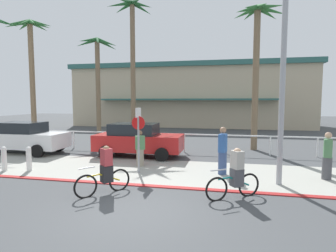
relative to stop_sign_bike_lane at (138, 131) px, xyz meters
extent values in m
plane|color=#424447|center=(1.08, 6.30, -1.68)|extent=(80.00, 80.00, 0.00)
cube|color=#9E9E93|center=(1.08, 0.50, -1.67)|extent=(44.00, 4.00, 0.02)
cube|color=maroon|center=(1.08, -1.50, -1.66)|extent=(44.00, 0.24, 0.03)
cube|color=#BCAD8E|center=(-0.86, 23.11, 1.53)|extent=(25.86, 9.62, 6.41)
cube|color=#2D605B|center=(-0.86, 23.11, 4.98)|extent=(26.46, 10.22, 0.50)
cube|color=#2D605B|center=(-0.86, 17.80, 1.32)|extent=(18.10, 1.20, 0.16)
cylinder|color=white|center=(1.08, 4.80, -0.68)|extent=(22.47, 0.08, 0.08)
cylinder|color=white|center=(-10.15, 4.80, -1.18)|extent=(0.08, 0.08, 1.00)
cylinder|color=white|center=(-7.90, 4.80, -1.18)|extent=(0.08, 0.08, 1.00)
cylinder|color=white|center=(-5.66, 4.80, -1.18)|extent=(0.08, 0.08, 1.00)
cylinder|color=white|center=(-3.41, 4.80, -1.18)|extent=(0.08, 0.08, 1.00)
cylinder|color=white|center=(-1.16, 4.80, -1.18)|extent=(0.08, 0.08, 1.00)
cylinder|color=white|center=(1.08, 4.80, -1.18)|extent=(0.08, 0.08, 1.00)
cylinder|color=white|center=(3.33, 4.80, -1.18)|extent=(0.08, 0.08, 1.00)
cylinder|color=white|center=(5.58, 4.80, -1.18)|extent=(0.08, 0.08, 1.00)
cylinder|color=white|center=(7.82, 4.80, -1.18)|extent=(0.08, 0.08, 1.00)
cylinder|color=gray|center=(0.00, 0.00, -0.58)|extent=(0.08, 0.08, 2.20)
cube|color=white|center=(0.00, 0.00, 0.70)|extent=(0.04, 0.56, 0.36)
cylinder|color=red|center=(0.00, 0.00, 0.30)|extent=(0.52, 0.03, 0.52)
cylinder|color=white|center=(-5.42, -0.78, -1.25)|extent=(0.20, 0.20, 0.85)
sphere|color=white|center=(-5.42, -0.78, -0.78)|extent=(0.20, 0.20, 0.20)
cylinder|color=white|center=(-4.43, -0.59, -1.25)|extent=(0.20, 0.20, 0.85)
sphere|color=white|center=(-4.43, -0.59, -0.78)|extent=(0.20, 0.20, 0.20)
cylinder|color=#9EA0A5|center=(5.09, -0.45, 2.07)|extent=(0.18, 0.18, 7.50)
cone|color=#235B2D|center=(-12.44, 7.44, 6.79)|extent=(1.20, 1.76, 0.57)
cylinder|color=#846B4C|center=(-10.20, 7.20, 2.50)|extent=(0.36, 0.36, 8.35)
cone|color=#2D6B33|center=(-9.37, 7.20, 6.47)|extent=(1.75, 0.32, 0.71)
cone|color=#2D6B33|center=(-9.70, 7.62, 6.52)|extent=(1.27, 1.14, 0.61)
cone|color=#2D6B33|center=(-10.07, 7.96, 6.53)|extent=(0.59, 1.64, 0.60)
cone|color=#2D6B33|center=(-10.53, 7.76, 6.48)|extent=(0.97, 1.36, 0.69)
cone|color=#2D6B33|center=(-10.85, 7.44, 6.47)|extent=(1.49, 0.80, 0.71)
cone|color=#2D6B33|center=(-10.99, 6.91, 6.45)|extent=(1.76, 0.90, 0.76)
cone|color=#2D6B33|center=(-10.59, 6.53, 6.42)|extent=(1.10, 1.59, 0.81)
cone|color=#2D6B33|center=(-10.09, 6.53, 6.40)|extent=(0.57, 1.51, 0.84)
cone|color=#2D6B33|center=(-9.70, 6.78, 6.47)|extent=(1.29, 1.15, 0.70)
cylinder|color=#756047|center=(-6.52, 9.95, 2.10)|extent=(0.36, 0.36, 7.55)
cone|color=#235B2D|center=(-5.73, 9.95, 5.60)|extent=(1.69, 0.32, 0.85)
cone|color=#235B2D|center=(-6.06, 10.74, 5.60)|extent=(1.24, 1.82, 0.84)
cone|color=#235B2D|center=(-6.87, 10.55, 5.74)|extent=(1.01, 1.42, 0.58)
cone|color=#235B2D|center=(-7.38, 9.95, 5.65)|extent=(1.80, 0.32, 0.75)
cone|color=#235B2D|center=(-6.90, 9.28, 5.69)|extent=(1.08, 1.55, 0.68)
cone|color=#235B2D|center=(-6.20, 9.39, 5.60)|extent=(0.98, 1.37, 0.83)
cylinder|color=#756047|center=(-3.53, 9.63, 3.30)|extent=(0.36, 0.36, 9.96)
cone|color=#235B2D|center=(-2.80, 9.63, 8.06)|extent=(1.56, 0.32, 0.75)
cone|color=#235B2D|center=(-3.01, 10.29, 8.02)|extent=(1.36, 1.59, 0.82)
cone|color=#235B2D|center=(-3.72, 10.46, 8.07)|extent=(0.71, 1.81, 0.74)
cone|color=#235B2D|center=(-4.34, 10.02, 8.08)|extent=(1.82, 1.10, 0.73)
cone|color=#235B2D|center=(-4.36, 9.23, 8.07)|extent=(1.85, 1.11, 0.74)
cone|color=#235B2D|center=(-3.72, 8.80, 8.12)|extent=(0.71, 1.80, 0.64)
cone|color=#235B2D|center=(-3.05, 9.02, 8.15)|extent=(1.26, 1.46, 0.58)
cylinder|color=#756047|center=(4.92, 6.43, 2.33)|extent=(0.36, 0.36, 8.02)
cone|color=#2D6B33|center=(5.69, 6.43, 6.10)|extent=(1.64, 0.32, 0.79)
cone|color=#2D6B33|center=(5.50, 6.92, 6.12)|extent=(1.44, 1.28, 0.75)
cone|color=#2D6B33|center=(5.05, 7.19, 6.20)|extent=(0.59, 1.63, 0.61)
cone|color=#2D6B33|center=(4.57, 7.03, 6.18)|extent=(1.00, 1.41, 0.64)
cone|color=#2D6B33|center=(4.28, 6.67, 6.14)|extent=(1.47, 0.80, 0.71)
cone|color=#2D6B33|center=(4.33, 6.22, 6.18)|extent=(1.36, 0.76, 0.63)
cone|color=#2D6B33|center=(4.53, 5.77, 6.16)|extent=(1.09, 1.56, 0.69)
cone|color=#2D6B33|center=(5.06, 5.64, 6.18)|extent=(0.61, 1.71, 0.65)
cone|color=#2D6B33|center=(5.52, 5.93, 6.20)|extent=(1.46, 1.29, 0.61)
cube|color=white|center=(-7.29, 2.73, -0.95)|extent=(4.40, 1.80, 0.80)
cube|color=#1E2328|center=(-7.54, 2.73, -0.27)|extent=(2.29, 1.58, 0.56)
cylinder|color=black|center=(-5.88, 3.63, -1.35)|extent=(0.66, 0.22, 0.66)
cylinder|color=black|center=(-5.88, 1.83, -1.35)|extent=(0.66, 0.22, 0.66)
cylinder|color=black|center=(-8.70, 3.63, -1.35)|extent=(0.66, 0.22, 0.66)
cube|color=red|center=(-1.01, 3.14, -0.95)|extent=(4.40, 1.80, 0.80)
cube|color=#1E2328|center=(-1.26, 3.14, -0.27)|extent=(2.29, 1.58, 0.56)
cylinder|color=black|center=(0.40, 4.04, -1.35)|extent=(0.66, 0.22, 0.66)
cylinder|color=black|center=(0.40, 2.24, -1.35)|extent=(0.66, 0.22, 0.66)
cylinder|color=black|center=(-2.42, 4.04, -1.35)|extent=(0.66, 0.22, 0.66)
cylinder|color=black|center=(-2.42, 2.24, -1.35)|extent=(0.66, 0.22, 0.66)
torus|color=black|center=(-0.67, -2.93, -1.35)|extent=(0.51, 0.59, 0.72)
torus|color=black|center=(0.04, -2.09, -1.35)|extent=(0.51, 0.59, 0.72)
cylinder|color=gold|center=(-0.17, -2.35, -1.20)|extent=(0.48, 0.56, 0.35)
cylinder|color=gold|center=(-0.51, -2.75, -1.06)|extent=(0.29, 0.32, 0.07)
cylinder|color=gold|center=(-0.23, -2.42, -1.13)|extent=(0.05, 0.05, 0.44)
cylinder|color=silver|center=(-0.64, -2.90, -0.80)|extent=(0.35, 0.41, 0.04)
cube|color=#232326|center=(-0.23, -2.42, -1.07)|extent=(0.42, 0.43, 0.52)
cube|color=#A33338|center=(-0.23, -2.42, -0.55)|extent=(0.43, 0.42, 0.52)
sphere|color=brown|center=(-0.23, -2.42, -0.32)|extent=(0.22, 0.22, 0.22)
torus|color=black|center=(3.08, -2.39, -1.35)|extent=(0.64, 0.44, 0.72)
torus|color=black|center=(4.00, -1.79, -1.35)|extent=(0.64, 0.44, 0.72)
cylinder|color=#197F7A|center=(3.72, -1.97, -1.20)|extent=(0.61, 0.42, 0.35)
cylinder|color=#197F7A|center=(3.28, -2.26, -1.06)|extent=(0.35, 0.25, 0.07)
cylinder|color=#197F7A|center=(3.64, -2.03, -1.13)|extent=(0.05, 0.05, 0.44)
cylinder|color=silver|center=(3.12, -2.36, -0.80)|extent=(0.44, 0.30, 0.04)
cube|color=#4C4C51|center=(3.64, -2.03, -1.07)|extent=(0.42, 0.41, 0.52)
cube|color=#B7B2A8|center=(3.64, -2.03, -0.55)|extent=(0.40, 0.43, 0.52)
sphere|color=#D6A884|center=(3.64, -2.03, -0.32)|extent=(0.22, 0.22, 0.22)
cylinder|color=#4C4C51|center=(6.87, 0.54, -1.26)|extent=(0.39, 0.39, 0.83)
cube|color=#4C7F51|center=(6.87, 0.54, -0.53)|extent=(0.35, 0.45, 0.64)
sphere|color=#D6A884|center=(6.87, 0.54, -0.07)|extent=(0.23, 0.23, 0.23)
cylinder|color=gray|center=(-0.30, 1.11, -1.30)|extent=(0.42, 0.42, 0.75)
cube|color=#4C7F51|center=(-0.30, 1.11, -0.64)|extent=(0.47, 0.40, 0.58)
sphere|color=brown|center=(-0.30, 1.11, -0.21)|extent=(0.21, 0.21, 0.21)
cylinder|color=#384C7A|center=(3.20, 0.47, -1.23)|extent=(0.38, 0.38, 0.89)
cube|color=#2D5699|center=(3.20, 0.47, -0.45)|extent=(0.34, 0.45, 0.68)
sphere|color=#9E7556|center=(3.20, 0.47, 0.04)|extent=(0.24, 0.24, 0.24)
camera|label=1|loc=(3.30, -10.09, 1.14)|focal=29.42mm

